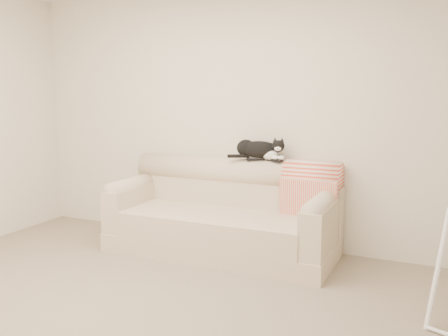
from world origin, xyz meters
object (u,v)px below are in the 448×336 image
(tuxedo_cat, at_px, (259,149))
(remote_a, at_px, (256,159))
(sofa, at_px, (224,217))
(remote_b, at_px, (275,160))

(tuxedo_cat, bearing_deg, remote_a, -148.86)
(sofa, bearing_deg, tuxedo_cat, 42.11)
(remote_a, height_order, remote_b, remote_a)
(remote_a, relative_size, remote_b, 1.07)
(remote_b, relative_size, tuxedo_cat, 0.30)
(sofa, relative_size, tuxedo_cat, 3.86)
(remote_a, distance_m, tuxedo_cat, 0.10)
(sofa, height_order, remote_b, remote_b)
(remote_a, xyz_separation_m, remote_b, (0.20, -0.00, -0.00))
(sofa, xyz_separation_m, remote_a, (0.24, 0.23, 0.56))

